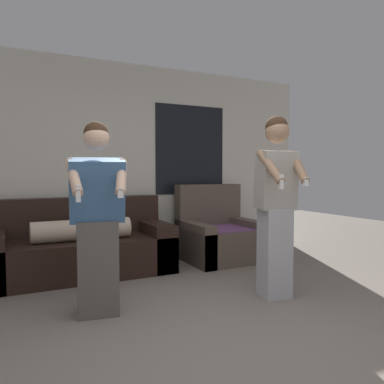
{
  "coord_description": "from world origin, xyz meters",
  "views": [
    {
      "loc": [
        -1.33,
        -2.0,
        1.24
      ],
      "look_at": [
        0.18,
        1.04,
        1.05
      ],
      "focal_mm": 35.0,
      "sensor_mm": 36.0,
      "label": 1
    }
  ],
  "objects_px": {
    "armchair": "(219,236)",
    "person_right": "(276,203)",
    "couch": "(80,248)",
    "person_left": "(97,219)"
  },
  "relations": [
    {
      "from": "couch",
      "to": "person_right",
      "type": "distance_m",
      "value": 2.38
    },
    {
      "from": "couch",
      "to": "person_left",
      "type": "distance_m",
      "value": 1.47
    },
    {
      "from": "armchair",
      "to": "person_left",
      "type": "height_order",
      "value": "person_left"
    },
    {
      "from": "person_left",
      "to": "person_right",
      "type": "height_order",
      "value": "person_right"
    },
    {
      "from": "armchair",
      "to": "person_right",
      "type": "bearing_deg",
      "value": -100.79
    },
    {
      "from": "couch",
      "to": "person_right",
      "type": "bearing_deg",
      "value": -47.01
    },
    {
      "from": "couch",
      "to": "person_left",
      "type": "xyz_separation_m",
      "value": [
        -0.09,
        -1.37,
        0.51
      ]
    },
    {
      "from": "couch",
      "to": "person_right",
      "type": "relative_size",
      "value": 1.22
    },
    {
      "from": "couch",
      "to": "armchair",
      "type": "relative_size",
      "value": 2.06
    },
    {
      "from": "armchair",
      "to": "person_right",
      "type": "xyz_separation_m",
      "value": [
        -0.31,
        -1.6,
        0.6
      ]
    }
  ]
}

